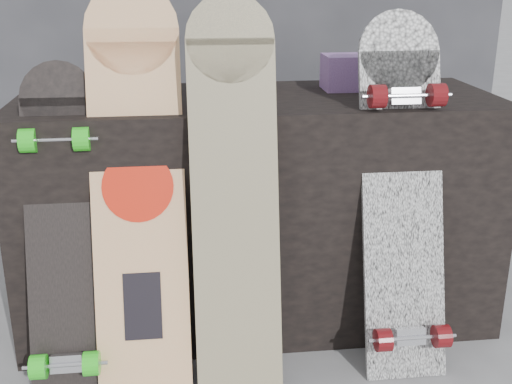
{
  "coord_description": "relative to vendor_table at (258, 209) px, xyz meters",
  "views": [
    {
      "loc": [
        -0.26,
        -1.6,
        1.2
      ],
      "look_at": [
        -0.04,
        0.2,
        0.57
      ],
      "focal_mm": 45.0,
      "sensor_mm": 36.0,
      "label": 1
    }
  ],
  "objects": [
    {
      "name": "vendor_table",
      "position": [
        0.0,
        0.0,
        0.0
      ],
      "size": [
        1.6,
        0.6,
        0.8
      ],
      "primitive_type": "cube",
      "color": "black",
      "rests_on": "ground"
    },
    {
      "name": "skateboard_dark",
      "position": [
        -0.61,
        -0.33,
        0.09
      ],
      "size": [
        0.22,
        0.37,
        0.96
      ],
      "rotation": [
        -0.31,
        0.0,
        0.0
      ],
      "color": "black",
      "rests_on": "ground"
    },
    {
      "name": "merch_box_flat",
      "position": [
        -0.05,
        0.13,
        0.43
      ],
      "size": [
        0.22,
        0.1,
        0.06
      ],
      "primitive_type": "cube",
      "color": "#D1B78C",
      "rests_on": "vendor_table"
    },
    {
      "name": "merch_box_small",
      "position": [
        0.31,
        0.1,
        0.46
      ],
      "size": [
        0.14,
        0.14,
        0.12
      ],
      "primitive_type": "cube",
      "color": "#533164",
      "rests_on": "vendor_table"
    },
    {
      "name": "longboard_celtic",
      "position": [
        -0.11,
        -0.37,
        0.21
      ],
      "size": [
        0.25,
        0.28,
        1.14
      ],
      "rotation": [
        -0.23,
        0.0,
        0.0
      ],
      "color": "beige",
      "rests_on": "ground"
    },
    {
      "name": "longboard_cascadia",
      "position": [
        0.41,
        -0.32,
        0.16
      ],
      "size": [
        0.25,
        0.38,
        1.09
      ],
      "rotation": [
        -0.29,
        0.0,
        0.0
      ],
      "color": "white",
      "rests_on": "ground"
    },
    {
      "name": "longboard_geisha",
      "position": [
        -0.39,
        -0.3,
        0.22
      ],
      "size": [
        0.27,
        0.39,
        1.17
      ],
      "rotation": [
        -0.31,
        0.0,
        0.0
      ],
      "color": "beige",
      "rests_on": "ground"
    },
    {
      "name": "merch_box_purple",
      "position": [
        -0.41,
        0.09,
        0.45
      ],
      "size": [
        0.18,
        0.12,
        0.1
      ],
      "primitive_type": "cube",
      "color": "#533164",
      "rests_on": "vendor_table"
    }
  ]
}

